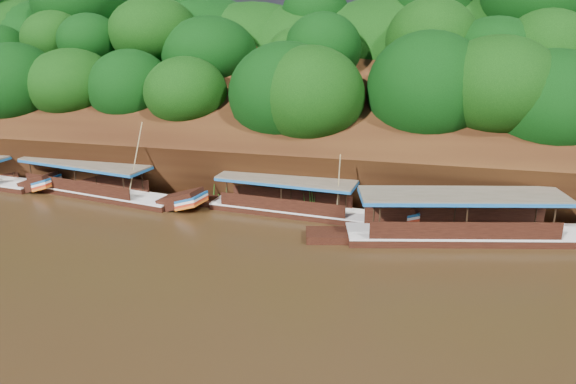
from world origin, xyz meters
name	(u,v)px	position (x,y,z in m)	size (l,w,h in m)	color
ground	(272,269)	(0.00, 0.00, 0.00)	(160.00, 160.00, 0.00)	black
riverbank	(341,136)	(-0.01, 22.73, 1.89)	(120.00, 30.06, 19.40)	black
boat_0	(491,230)	(10.85, 6.46, 0.62)	(16.90, 5.90, 6.45)	black
boat_1	(307,207)	(0.10, 7.92, 0.52)	(13.33, 3.20, 4.81)	black
boat_2	(104,190)	(-14.12, 8.16, 0.53)	(14.93, 4.52, 5.93)	black
reeds	(260,190)	(-3.38, 9.49, 0.91)	(50.72, 2.39, 2.21)	#255F17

